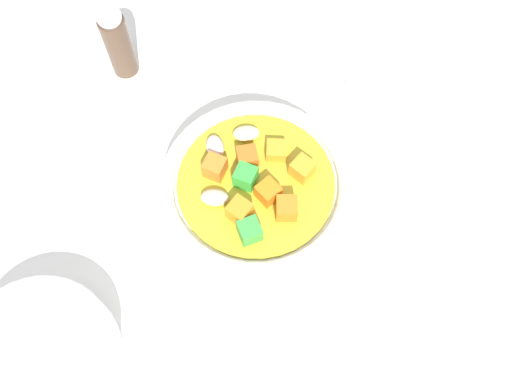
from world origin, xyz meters
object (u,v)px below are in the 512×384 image
at_px(soup_bowl_main, 256,190).
at_px(pepper_shaker, 117,40).
at_px(spoon, 346,82).
at_px(side_bowl_small, 40,355).

height_order(soup_bowl_main, pepper_shaker, pepper_shaker).
relative_size(spoon, pepper_shaker, 2.45).
height_order(spoon, side_bowl_small, side_bowl_small).
distance_m(soup_bowl_main, pepper_shaker, 0.21).
xyz_separation_m(spoon, pepper_shaker, (-0.23, -0.00, 0.04)).
relative_size(spoon, side_bowl_small, 1.77).
height_order(soup_bowl_main, spoon, soup_bowl_main).
bearing_deg(side_bowl_small, soup_bowl_main, 45.74).
height_order(spoon, pepper_shaker, pepper_shaker).
relative_size(side_bowl_small, pepper_shaker, 1.38).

